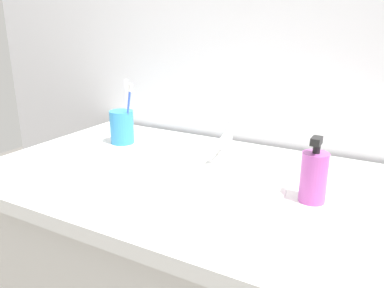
# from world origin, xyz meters

# --- Properties ---
(tiled_wall_back) EXTENTS (2.34, 0.04, 2.40)m
(tiled_wall_back) POSITION_xyz_m (0.00, 0.38, 1.20)
(tiled_wall_back) COLOR silver
(tiled_wall_back) RESTS_ON ground
(sink_basin) EXTENTS (0.50, 0.50, 0.10)m
(sink_basin) POSITION_xyz_m (0.01, -0.04, 0.84)
(sink_basin) COLOR white
(sink_basin) RESTS_ON vanity_counter
(faucet) EXTENTS (0.02, 0.17, 0.11)m
(faucet) POSITION_xyz_m (0.01, 0.19, 0.92)
(faucet) COLOR silver
(faucet) RESTS_ON sink_basin
(toothbrush_cup) EXTENTS (0.08, 0.08, 0.11)m
(toothbrush_cup) POSITION_xyz_m (-0.34, 0.14, 0.93)
(toothbrush_cup) COLOR #338CCC
(toothbrush_cup) RESTS_ON vanity_counter
(toothbrush_blue) EXTENTS (0.05, 0.02, 0.20)m
(toothbrush_blue) POSITION_xyz_m (-0.30, 0.13, 0.99)
(toothbrush_blue) COLOR blue
(toothbrush_blue) RESTS_ON toothbrush_cup
(toothbrush_white) EXTENTS (0.02, 0.04, 0.20)m
(toothbrush_white) POSITION_xyz_m (-0.35, 0.17, 0.99)
(toothbrush_white) COLOR white
(toothbrush_white) RESTS_ON toothbrush_cup
(soap_dispenser) EXTENTS (0.06, 0.06, 0.15)m
(soap_dispenser) POSITION_xyz_m (0.31, 0.00, 0.93)
(soap_dispenser) COLOR #B24CA5
(soap_dispenser) RESTS_ON vanity_counter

